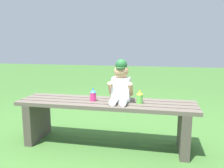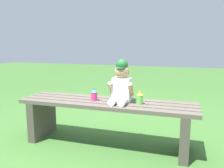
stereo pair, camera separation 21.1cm
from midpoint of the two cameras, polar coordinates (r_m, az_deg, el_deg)
ground_plane at (r=2.36m, az=1.32°, el=-14.73°), size 16.00×16.00×0.00m
park_bench at (r=2.25m, az=1.35°, el=-7.70°), size 1.70×0.41×0.44m
child_figure at (r=2.16m, az=5.13°, el=0.08°), size 0.23×0.27×0.40m
sippy_cup_left at (r=2.23m, az=-1.74°, el=-2.65°), size 0.06×0.06×0.12m
sippy_cup_right at (r=2.13m, az=9.72°, el=-3.42°), size 0.06×0.06×0.12m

